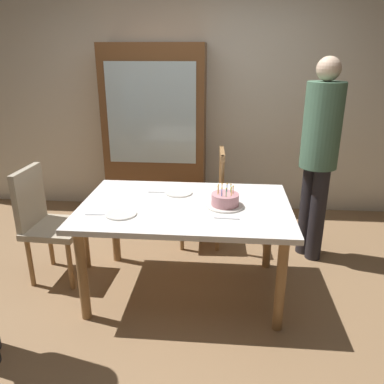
{
  "coord_description": "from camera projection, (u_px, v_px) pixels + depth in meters",
  "views": [
    {
      "loc": [
        0.28,
        -2.66,
        1.83
      ],
      "look_at": [
        0.05,
        0.0,
        0.84
      ],
      "focal_mm": 36.17,
      "sensor_mm": 36.0,
      "label": 1
    }
  ],
  "objects": [
    {
      "name": "ground",
      "position": [
        186.0,
        289.0,
        3.14
      ],
      "size": [
        6.4,
        6.4,
        0.0
      ],
      "primitive_type": "plane",
      "color": "#93704C"
    },
    {
      "name": "back_wall",
      "position": [
        202.0,
        99.0,
        4.42
      ],
      "size": [
        6.4,
        0.1,
        2.6
      ],
      "primitive_type": "cube",
      "color": "silver",
      "rests_on": "ground"
    },
    {
      "name": "fork_far_side",
      "position": [
        159.0,
        192.0,
        3.13
      ],
      "size": [
        0.18,
        0.02,
        0.01
      ],
      "primitive_type": "cube",
      "rotation": [
        0.0,
        0.0,
        0.03
      ],
      "color": "silver",
      "rests_on": "dining_table"
    },
    {
      "name": "plate_far_side",
      "position": [
        179.0,
        193.0,
        3.11
      ],
      "size": [
        0.22,
        0.22,
        0.01
      ],
      "primitive_type": "cylinder",
      "color": "white",
      "rests_on": "dining_table"
    },
    {
      "name": "fork_near_guest",
      "position": [
        227.0,
        218.0,
        2.64
      ],
      "size": [
        0.18,
        0.03,
        0.01
      ],
      "primitive_type": "cube",
      "rotation": [
        0.0,
        0.0,
        -0.06
      ],
      "color": "silver",
      "rests_on": "dining_table"
    },
    {
      "name": "plate_near_celebrant",
      "position": [
        121.0,
        214.0,
        2.7
      ],
      "size": [
        0.22,
        0.22,
        0.01
      ],
      "primitive_type": "cylinder",
      "color": "white",
      "rests_on": "dining_table"
    },
    {
      "name": "birthday_cake",
      "position": [
        225.0,
        201.0,
        2.83
      ],
      "size": [
        0.28,
        0.28,
        0.17
      ],
      "color": "silver",
      "rests_on": "dining_table"
    },
    {
      "name": "dining_table",
      "position": [
        185.0,
        215.0,
        2.92
      ],
      "size": [
        1.56,
        1.03,
        0.74
      ],
      "color": "white",
      "rests_on": "ground"
    },
    {
      "name": "chair_spindle_back",
      "position": [
        203.0,
        200.0,
        3.76
      ],
      "size": [
        0.46,
        0.46,
        0.95
      ],
      "color": "#9E7042",
      "rests_on": "ground"
    },
    {
      "name": "fork_near_celebrant",
      "position": [
        98.0,
        215.0,
        2.7
      ],
      "size": [
        0.18,
        0.03,
        0.01
      ],
      "primitive_type": "cube",
      "rotation": [
        0.0,
        0.0,
        0.07
      ],
      "color": "silver",
      "rests_on": "dining_table"
    },
    {
      "name": "person_guest",
      "position": [
        319.0,
        149.0,
        3.32
      ],
      "size": [
        0.32,
        0.32,
        1.78
      ],
      "color": "#262328",
      "rests_on": "ground"
    },
    {
      "name": "chair_upholstered",
      "position": [
        45.0,
        218.0,
        3.16
      ],
      "size": [
        0.47,
        0.46,
        0.95
      ],
      "color": "tan",
      "rests_on": "ground"
    },
    {
      "name": "china_cabinet",
      "position": [
        156.0,
        133.0,
        4.31
      ],
      "size": [
        1.1,
        0.45,
        1.9
      ],
      "color": "brown",
      "rests_on": "ground"
    }
  ]
}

